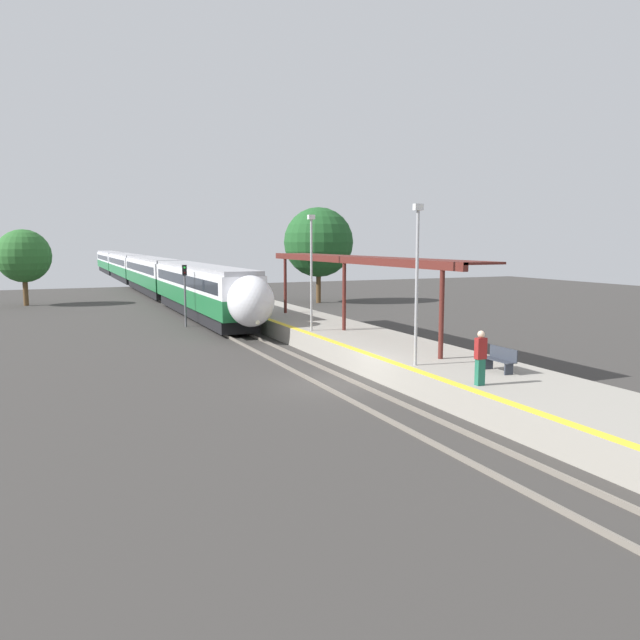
{
  "coord_description": "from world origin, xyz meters",
  "views": [
    {
      "loc": [
        -10.38,
        -22.27,
        5.67
      ],
      "look_at": [
        0.58,
        2.79,
        2.24
      ],
      "focal_mm": 35.0,
      "sensor_mm": 36.0,
      "label": 1
    }
  ],
  "objects_px": {
    "train": "(138,269)",
    "lamppost_mid": "(311,266)",
    "railway_signal": "(185,289)",
    "lamppost_near": "(417,275)",
    "platform_bench": "(501,359)",
    "person_waiting": "(480,357)"
  },
  "relations": [
    {
      "from": "train",
      "to": "lamppost_mid",
      "type": "relative_size",
      "value": 15.82
    },
    {
      "from": "train",
      "to": "railway_signal",
      "type": "bearing_deg",
      "value": -92.98
    },
    {
      "from": "railway_signal",
      "to": "lamppost_near",
      "type": "bearing_deg",
      "value": -78.58
    },
    {
      "from": "platform_bench",
      "to": "lamppost_mid",
      "type": "height_order",
      "value": "lamppost_mid"
    },
    {
      "from": "person_waiting",
      "to": "railway_signal",
      "type": "bearing_deg",
      "value": 100.06
    },
    {
      "from": "train",
      "to": "lamppost_near",
      "type": "height_order",
      "value": "lamppost_near"
    },
    {
      "from": "train",
      "to": "person_waiting",
      "type": "xyz_separation_m",
      "value": [
        2.5,
        -63.81,
        -0.34
      ]
    },
    {
      "from": "person_waiting",
      "to": "lamppost_mid",
      "type": "distance_m",
      "value": 14.2
    },
    {
      "from": "platform_bench",
      "to": "railway_signal",
      "type": "bearing_deg",
      "value": 105.34
    },
    {
      "from": "lamppost_near",
      "to": "person_waiting",
      "type": "bearing_deg",
      "value": -88.04
    },
    {
      "from": "railway_signal",
      "to": "lamppost_near",
      "type": "height_order",
      "value": "lamppost_near"
    },
    {
      "from": "train",
      "to": "platform_bench",
      "type": "bearing_deg",
      "value": -85.82
    },
    {
      "from": "lamppost_mid",
      "to": "railway_signal",
      "type": "bearing_deg",
      "value": 110.98
    },
    {
      "from": "platform_bench",
      "to": "lamppost_mid",
      "type": "bearing_deg",
      "value": 99.92
    },
    {
      "from": "train",
      "to": "platform_bench",
      "type": "xyz_separation_m",
      "value": [
        4.56,
        -62.34,
        -0.83
      ]
    },
    {
      "from": "train",
      "to": "lamppost_mid",
      "type": "height_order",
      "value": "lamppost_mid"
    },
    {
      "from": "train",
      "to": "lamppost_mid",
      "type": "xyz_separation_m",
      "value": [
        2.37,
        -49.83,
        2.15
      ]
    },
    {
      "from": "lamppost_mid",
      "to": "platform_bench",
      "type": "bearing_deg",
      "value": -80.08
    },
    {
      "from": "train",
      "to": "lamppost_near",
      "type": "relative_size",
      "value": 15.82
    },
    {
      "from": "person_waiting",
      "to": "lamppost_near",
      "type": "xyz_separation_m",
      "value": [
        -0.13,
        3.73,
        2.49
      ]
    },
    {
      "from": "train",
      "to": "lamppost_near",
      "type": "xyz_separation_m",
      "value": [
        2.37,
        -60.08,
        2.15
      ]
    },
    {
      "from": "lamppost_near",
      "to": "railway_signal",
      "type": "bearing_deg",
      "value": 101.42
    }
  ]
}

